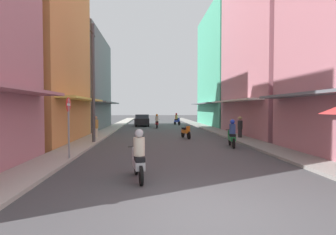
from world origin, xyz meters
TOP-DOWN VIEW (x-y plane):
  - ground_plane at (0.00, 21.88)m, footprint 113.85×113.85m
  - sidewalk_left at (-5.20, 21.88)m, footprint 1.60×59.75m
  - sidewalk_right at (5.20, 21.88)m, footprint 1.60×59.75m
  - building_left_mid at (-8.99, 12.18)m, footprint 7.05×8.56m
  - building_left_far at (-8.99, 22.50)m, footprint 7.05×10.75m
  - building_right_mid at (8.99, 15.29)m, footprint 7.05×10.45m
  - building_right_far at (8.99, 27.21)m, footprint 7.05×12.33m
  - motorbike_blue at (2.43, 28.85)m, footprint 0.78×1.73m
  - motorbike_green at (3.45, 9.15)m, footprint 0.56×1.80m
  - motorbike_red at (-0.35, 23.67)m, footprint 0.55×1.81m
  - motorbike_orange at (1.46, 13.55)m, footprint 0.64×1.78m
  - motorbike_silver at (-1.54, 2.74)m, footprint 0.58×1.80m
  - parked_car at (-2.08, 27.24)m, footprint 1.78×4.11m
  - pedestrian_far at (-5.04, 13.80)m, footprint 0.34×0.34m
  - pedestrian_crossing at (5.27, 12.92)m, footprint 0.44×0.44m
  - utility_pole at (-4.64, 11.12)m, footprint 0.20×1.20m
  - street_sign_no_entry at (-4.54, 5.81)m, footprint 0.07×0.60m

SIDE VIEW (x-z plane):
  - ground_plane at x=0.00m, z-range 0.00..0.00m
  - sidewalk_left at x=-5.20m, z-range 0.00..0.12m
  - sidewalk_right at x=5.20m, z-range 0.00..0.12m
  - motorbike_orange at x=1.46m, z-range 0.02..0.99m
  - motorbike_blue at x=2.43m, z-range -0.09..1.49m
  - motorbike_green at x=3.45m, z-range -0.09..1.49m
  - motorbike_red at x=-0.35m, z-range -0.09..1.49m
  - motorbike_silver at x=-1.54m, z-range -0.09..1.49m
  - parked_car at x=-2.08m, z-range 0.01..1.46m
  - pedestrian_far at x=-5.04m, z-range 0.00..1.64m
  - pedestrian_crossing at x=5.27m, z-range 0.11..1.75m
  - street_sign_no_entry at x=-4.54m, z-range 0.39..3.04m
  - utility_pole at x=-4.64m, z-range 0.08..7.43m
  - building_left_far at x=-8.99m, z-range 0.00..9.69m
  - building_right_far at x=8.99m, z-range -0.01..14.33m
  - building_right_mid at x=8.99m, z-range -0.01..15.52m
  - building_left_mid at x=-8.99m, z-range -0.01..16.24m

